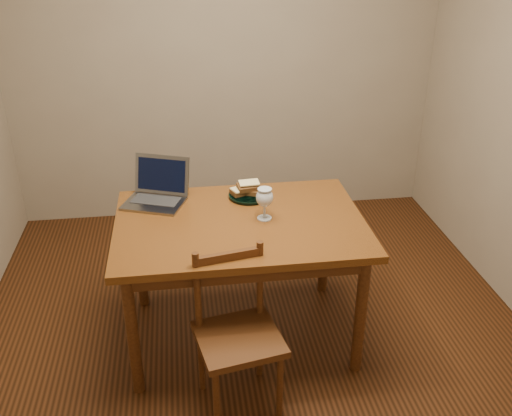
{
  "coord_description": "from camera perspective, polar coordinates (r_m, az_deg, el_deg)",
  "views": [
    {
      "loc": [
        -0.35,
        -2.61,
        2.15
      ],
      "look_at": [
        0.02,
        0.02,
        0.8
      ],
      "focal_mm": 40.0,
      "sensor_mm": 36.0,
      "label": 1
    }
  ],
  "objects": [
    {
      "name": "plate",
      "position": [
        3.23,
        -0.68,
        1.27
      ],
      "size": [
        0.24,
        0.24,
        0.02
      ],
      "primitive_type": "cylinder",
      "color": "black",
      "rests_on": "table"
    },
    {
      "name": "table",
      "position": [
        3.02,
        -1.59,
        -2.71
      ],
      "size": [
        1.3,
        0.9,
        0.74
      ],
      "color": "#45230B",
      "rests_on": "floor"
    },
    {
      "name": "laptop",
      "position": [
        3.22,
        -9.81,
        1.82
      ],
      "size": [
        0.4,
        0.38,
        0.23
      ],
      "rotation": [
        0.0,
        0.0,
        -0.36
      ],
      "color": "slate",
      "rests_on": "table"
    },
    {
      "name": "front_wall",
      "position": [
        1.36,
        9.04,
        -12.24
      ],
      "size": [
        3.2,
        0.02,
        2.6
      ],
      "primitive_type": "cube",
      "color": "gray",
      "rests_on": "floor"
    },
    {
      "name": "milk_glass",
      "position": [
        2.96,
        0.86,
        0.43
      ],
      "size": [
        0.09,
        0.09,
        0.18
      ],
      "primitive_type": null,
      "color": "white",
      "rests_on": "table"
    },
    {
      "name": "sandwich_top",
      "position": [
        3.21,
        -0.7,
        2.23
      ],
      "size": [
        0.14,
        0.1,
        0.04
      ],
      "primitive_type": null,
      "rotation": [
        0.0,
        0.0,
        0.16
      ],
      "color": "#381E0C",
      "rests_on": "plate"
    },
    {
      "name": "sandwich_cheese",
      "position": [
        3.22,
        -1.4,
        1.78
      ],
      "size": [
        0.14,
        0.12,
        0.04
      ],
      "primitive_type": null,
      "rotation": [
        0.0,
        0.0,
        0.38
      ],
      "color": "#381E0C",
      "rests_on": "plate"
    },
    {
      "name": "chair",
      "position": [
        2.72,
        -1.89,
        -11.84
      ],
      "size": [
        0.44,
        0.43,
        0.41
      ],
      "rotation": [
        0.0,
        0.0,
        0.19
      ],
      "color": "#35190B",
      "rests_on": "floor"
    },
    {
      "name": "back_wall",
      "position": [
        4.32,
        -3.24,
        15.58
      ],
      "size": [
        3.2,
        0.02,
        2.6
      ],
      "primitive_type": "cube",
      "color": "gray",
      "rests_on": "floor"
    },
    {
      "name": "sandwich_tomato",
      "position": [
        3.21,
        0.14,
        1.68
      ],
      "size": [
        0.13,
        0.11,
        0.04
      ],
      "primitive_type": null,
      "rotation": [
        0.0,
        0.0,
        -0.4
      ],
      "color": "#381E0C",
      "rests_on": "plate"
    },
    {
      "name": "floor",
      "position": [
        3.4,
        -0.23,
        -12.41
      ],
      "size": [
        3.2,
        3.2,
        0.02
      ],
      "primitive_type": "cube",
      "color": "black",
      "rests_on": "ground"
    }
  ]
}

